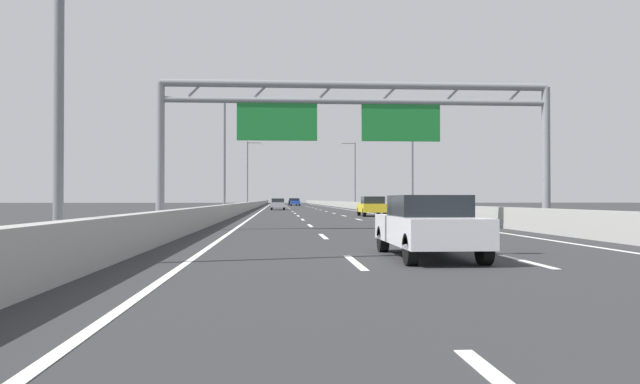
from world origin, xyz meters
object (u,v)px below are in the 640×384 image
at_px(streetlamp_left_far, 249,170).
at_px(blue_car, 295,202).
at_px(streetlamp_right_mid, 409,150).
at_px(sign_gantry, 353,117).
at_px(black_car, 293,202).
at_px(streetlamp_right_far, 353,171).
at_px(yellow_car, 372,206).
at_px(white_car, 428,225).
at_px(silver_car, 278,204).
at_px(streetlamp_left_mid, 227,149).

height_order(streetlamp_left_far, blue_car, streetlamp_left_far).
bearing_deg(streetlamp_right_mid, sign_gantry, -107.36).
bearing_deg(streetlamp_left_far, black_car, 80.31).
xyz_separation_m(streetlamp_right_far, yellow_car, (-3.63, -41.69, -4.63)).
xyz_separation_m(blue_car, yellow_car, (3.77, -76.03, -0.00)).
bearing_deg(white_car, yellow_car, 83.49).
relative_size(streetlamp_right_mid, white_car, 2.19).
bearing_deg(streetlamp_right_mid, white_car, -101.40).
bearing_deg(yellow_car, silver_car, 103.98).
relative_size(sign_gantry, yellow_car, 4.02).
height_order(streetlamp_left_mid, streetlamp_right_far, same).
bearing_deg(sign_gantry, black_car, 90.03).
height_order(streetlamp_left_mid, silver_car, streetlamp_left_mid).
bearing_deg(silver_car, streetlamp_left_far, 107.81).
xyz_separation_m(streetlamp_left_mid, silver_car, (4.09, 25.68, -4.67)).
height_order(streetlamp_right_far, white_car, streetlamp_right_far).
relative_size(silver_car, yellow_car, 1.09).
height_order(streetlamp_right_mid, black_car, streetlamp_right_mid).
bearing_deg(yellow_car, black_car, 92.77).
bearing_deg(blue_car, yellow_car, -87.16).
relative_size(streetlamp_left_far, blue_car, 2.14).
bearing_deg(white_car, streetlamp_right_mid, 78.60).
bearing_deg(yellow_car, streetlamp_left_mid, 163.79).
bearing_deg(black_car, streetlamp_left_far, -99.69).
bearing_deg(white_car, streetlamp_right_far, 84.33).
bearing_deg(yellow_car, streetlamp_right_mid, 42.09).
relative_size(sign_gantry, blue_car, 3.83).
relative_size(streetlamp_right_mid, streetlamp_left_far, 1.00).
bearing_deg(streetlamp_right_far, blue_car, 102.16).
xyz_separation_m(sign_gantry, black_car, (-0.06, 105.22, -4.07)).
xyz_separation_m(sign_gantry, white_car, (0.14, -12.78, -4.11)).
relative_size(streetlamp_left_far, streetlamp_right_far, 1.00).
distance_m(blue_car, yellow_car, 76.12).
bearing_deg(streetlamp_left_mid, yellow_car, -16.21).
distance_m(silver_car, black_car, 55.19).
relative_size(streetlamp_left_mid, white_car, 2.19).
distance_m(sign_gantry, streetlamp_right_mid, 25.61).
height_order(streetlamp_right_mid, white_car, streetlamp_right_mid).
bearing_deg(sign_gantry, streetlamp_right_mid, 72.64).
bearing_deg(black_car, streetlamp_left_mid, -95.12).
distance_m(streetlamp_left_far, white_car, 76.13).
xyz_separation_m(streetlamp_left_mid, streetlamp_left_far, (0.00, 38.40, 0.00)).
xyz_separation_m(streetlamp_left_far, silver_car, (4.09, -12.72, -4.67)).
distance_m(sign_gantry, streetlamp_left_mid, 25.51).
relative_size(sign_gantry, white_car, 3.91).
distance_m(silver_car, yellow_car, 29.85).
bearing_deg(yellow_car, streetlamp_left_far, 105.16).
bearing_deg(sign_gantry, yellow_car, 79.28).
distance_m(streetlamp_left_mid, yellow_car, 12.64).
distance_m(streetlamp_right_far, black_car, 43.32).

